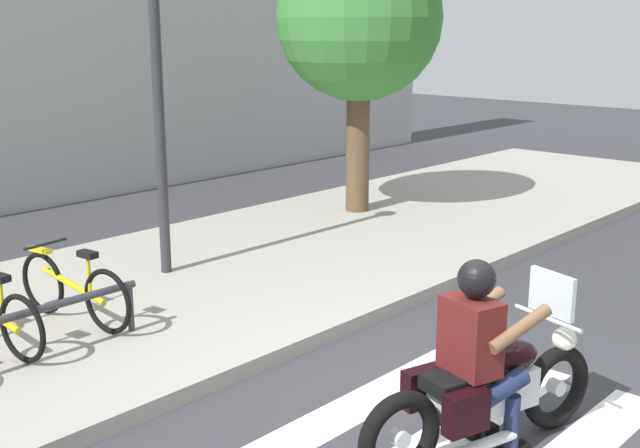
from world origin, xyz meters
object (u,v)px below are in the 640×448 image
tree_near_rack (359,20)px  motorcycle (485,392)px  street_lamp (156,46)px  rider (479,345)px  bicycle_3 (74,289)px

tree_near_rack → motorcycle: bearing=-132.9°
street_lamp → tree_near_rack: street_lamp is taller
motorcycle → rider: size_ratio=1.42×
rider → street_lamp: bearing=79.1°
motorcycle → street_lamp: bearing=80.0°
motorcycle → rider: rider is taller
motorcycle → tree_near_rack: size_ratio=0.48×
rider → bicycle_3: (-0.70, 4.01, -0.33)m
motorcycle → tree_near_rack: bearing=47.1°
bicycle_3 → street_lamp: street_lamp is taller
motorcycle → bicycle_3: bearing=100.8°
bicycle_3 → tree_near_rack: 6.18m
bicycle_3 → street_lamp: (1.61, 0.70, 2.22)m
motorcycle → street_lamp: (0.83, 4.74, 2.25)m
motorcycle → street_lamp: size_ratio=0.46×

